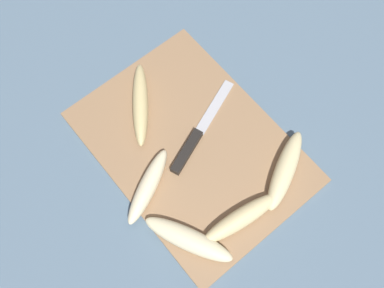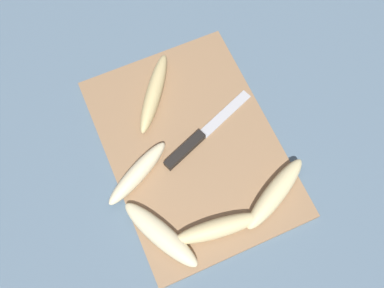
{
  "view_description": "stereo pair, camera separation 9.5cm",
  "coord_description": "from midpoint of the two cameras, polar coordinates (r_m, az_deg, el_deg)",
  "views": [
    {
      "loc": [
        0.27,
        -0.22,
        0.91
      ],
      "look_at": [
        0.0,
        0.0,
        0.02
      ],
      "focal_mm": 42.0,
      "sensor_mm": 36.0,
      "label": 1
    },
    {
      "loc": [
        0.32,
        -0.14,
        0.91
      ],
      "look_at": [
        0.0,
        0.0,
        0.02
      ],
      "focal_mm": 42.0,
      "sensor_mm": 36.0,
      "label": 2
    }
  ],
  "objects": [
    {
      "name": "banana_ripe_center",
      "position": [
        0.9,
        6.33,
        -10.99
      ],
      "size": [
        0.06,
        0.18,
        0.04
      ],
      "rotation": [
        0.0,
        0.0,
        3.01
      ],
      "color": "beige",
      "rests_on": "cutting_board"
    },
    {
      "name": "cutting_board",
      "position": [
        0.96,
        2.8,
        -0.71
      ],
      "size": [
        0.49,
        0.35,
        0.01
      ],
      "color": "#997551",
      "rests_on": "ground_plane"
    },
    {
      "name": "banana_spotted_left",
      "position": [
        0.99,
        -2.14,
        6.17
      ],
      "size": [
        0.18,
        0.14,
        0.04
      ],
      "rotation": [
        0.0,
        0.0,
        4.08
      ],
      "color": "#DBC684",
      "rests_on": "cutting_board"
    },
    {
      "name": "knife",
      "position": [
        0.95,
        2.97,
        -0.18
      ],
      "size": [
        0.11,
        0.24,
        0.02
      ],
      "rotation": [
        0.0,
        0.0,
        0.37
      ],
      "color": "black",
      "rests_on": "cutting_board"
    },
    {
      "name": "banana_bright_far",
      "position": [
        0.92,
        -4.04,
        -4.08
      ],
      "size": [
        0.11,
        0.17,
        0.03
      ],
      "rotation": [
        0.0,
        0.0,
        3.62
      ],
      "color": "beige",
      "rests_on": "cutting_board"
    },
    {
      "name": "banana_pale_long",
      "position": [
        0.89,
        -0.94,
        -11.81
      ],
      "size": [
        0.19,
        0.12,
        0.03
      ],
      "rotation": [
        0.0,
        0.0,
        2.02
      ],
      "color": "beige",
      "rests_on": "cutting_board"
    },
    {
      "name": "banana_soft_right",
      "position": [
        0.93,
        13.39,
        -6.49
      ],
      "size": [
        0.12,
        0.18,
        0.04
      ],
      "rotation": [
        0.0,
        0.0,
        3.62
      ],
      "color": "beige",
      "rests_on": "cutting_board"
    },
    {
      "name": "ground_plane",
      "position": [
        0.97,
        2.78,
        -0.83
      ],
      "size": [
        4.0,
        4.0,
        0.0
      ],
      "primitive_type": "plane",
      "color": "slate"
    }
  ]
}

